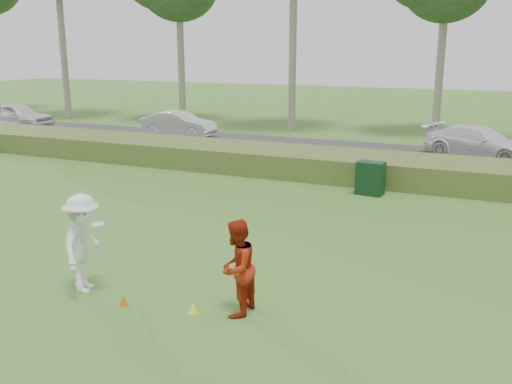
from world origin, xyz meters
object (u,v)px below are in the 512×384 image
at_px(player_red, 237,268).
at_px(car_left, 17,116).
at_px(cone_yellow, 193,308).
at_px(utility_cabinet, 370,178).
at_px(car_mid, 179,124).
at_px(player_white, 83,243).
at_px(cone_orange, 123,301).
at_px(car_right, 479,143).

xyz_separation_m(player_red, car_left, (-22.24, 16.46, -0.09)).
bearing_deg(cone_yellow, utility_cabinet, 83.88).
distance_m(cone_yellow, car_mid, 21.10).
height_order(player_white, cone_yellow, player_white).
relative_size(player_white, car_mid, 0.49).
distance_m(cone_orange, car_left, 26.34).
bearing_deg(car_left, car_mid, -87.39).
relative_size(player_red, car_mid, 0.44).
xyz_separation_m(cone_orange, car_right, (5.47, 18.08, 0.66)).
distance_m(player_red, cone_yellow, 1.15).
distance_m(player_red, utility_cabinet, 9.71).
relative_size(player_white, cone_orange, 10.67).
xyz_separation_m(player_red, car_mid, (-11.86, 17.63, -0.17)).
bearing_deg(cone_orange, player_white, 165.55).
xyz_separation_m(cone_orange, car_left, (-20.09, 17.02, 0.73)).
distance_m(player_white, car_left, 25.29).
distance_m(player_white, cone_orange, 1.48).
distance_m(cone_yellow, utility_cabinet, 10.07).
height_order(player_red, cone_orange, player_red).
relative_size(car_left, car_mid, 1.09).
relative_size(utility_cabinet, car_left, 0.25).
relative_size(player_white, utility_cabinet, 1.81).
xyz_separation_m(utility_cabinet, car_left, (-22.55, 6.77, 0.27)).
bearing_deg(player_red, cone_orange, -74.64).
height_order(player_white, cone_orange, player_white).
bearing_deg(cone_orange, cone_yellow, 10.32).
relative_size(cone_yellow, car_mid, 0.05).
height_order(utility_cabinet, car_left, car_left).
height_order(player_white, car_right, player_white).
bearing_deg(car_left, cone_orange, -134.08).
bearing_deg(player_red, cone_yellow, -67.39).
bearing_deg(utility_cabinet, cone_orange, -98.29).
relative_size(car_mid, car_right, 0.86).
height_order(cone_orange, car_mid, car_mid).
xyz_separation_m(cone_yellow, car_right, (4.08, 17.83, 0.65)).
xyz_separation_m(player_red, car_right, (3.32, 17.53, -0.16)).
bearing_deg(cone_yellow, player_red, 21.75).
bearing_deg(player_white, car_mid, 8.92).
xyz_separation_m(player_white, car_left, (-18.96, 16.73, -0.19)).
bearing_deg(car_left, cone_yellow, -131.78).
bearing_deg(car_mid, player_red, -146.82).
xyz_separation_m(player_white, car_right, (6.60, 17.79, -0.25)).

